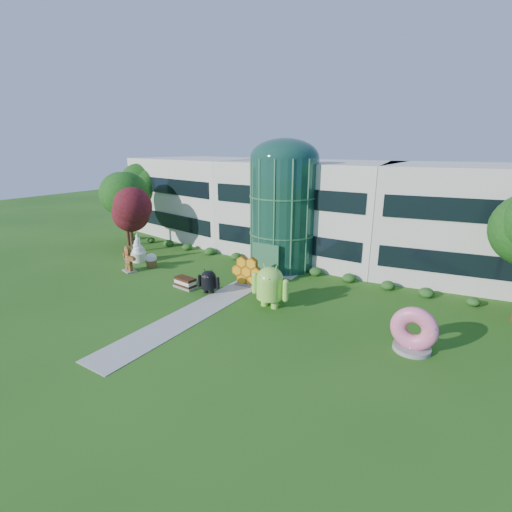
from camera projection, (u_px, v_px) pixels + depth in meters
The scene contains 14 objects.
ground at pixel (196, 312), 25.06m from camera, with size 140.00×140.00×0.00m, color #215114.
building at pixel (311, 208), 38.23m from camera, with size 46.00×15.00×9.30m, color beige, non-canonical shape.
atrium at pixel (283, 214), 33.32m from camera, with size 6.00×6.00×9.80m, color #194738.
walkway at pixel (215, 302), 26.67m from camera, with size 2.40×20.00×0.04m, color #9E9E93.
tree_red at pixel (130, 224), 38.28m from camera, with size 4.00×4.00×6.00m, color #3F0C14, non-canonical shape.
trees_backdrop at pixel (288, 220), 34.33m from camera, with size 52.00×8.00×8.40m, color #154310, non-canonical shape.
android_green at pixel (270, 284), 25.42m from camera, with size 3.00×2.00×3.40m, color #8DDB46, non-canonical shape.
android_black at pixel (209, 280), 27.97m from camera, with size 1.86×1.25×2.11m, color black, non-canonical shape.
donut at pixel (414, 329), 20.03m from camera, with size 2.51×1.21×2.61m, color #D4507E, non-canonical shape.
gingerbread at pixel (128, 258), 32.85m from camera, with size 2.59×1.00×2.39m, color brown, non-canonical shape.
ice_cream_sandwich at pixel (185, 283), 29.23m from camera, with size 1.91×0.96×0.85m, color black, non-canonical shape.
honeycomb at pixel (247, 272), 29.57m from camera, with size 2.75×0.98×2.16m, color #FFAE19, non-canonical shape.
froyo at pixel (138, 248), 35.59m from camera, with size 1.61×1.61×2.76m, color white, non-canonical shape.
cupcake at pixel (151, 260), 34.11m from camera, with size 1.11×1.11×1.33m, color white, non-canonical shape.
Camera 1 is at (15.80, -17.09, 10.81)m, focal length 26.00 mm.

